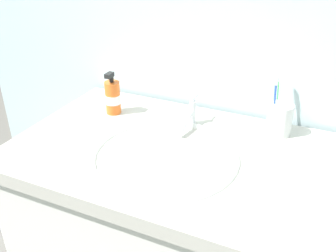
{
  "coord_description": "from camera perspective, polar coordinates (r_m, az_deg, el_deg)",
  "views": [
    {
      "loc": [
        0.39,
        -0.92,
        1.44
      ],
      "look_at": [
        -0.02,
        -0.02,
        0.91
      ],
      "focal_mm": 40.23,
      "sensor_mm": 36.0,
      "label": 1
    }
  ],
  "objects": [
    {
      "name": "toothbrush_green",
      "position": [
        1.3,
        16.33,
        4.55
      ],
      "size": [
        0.03,
        0.05,
        0.21
      ],
      "color": "green",
      "rests_on": "toothbrush_cup"
    },
    {
      "name": "toothbrush_white",
      "position": [
        1.3,
        16.42,
        4.01
      ],
      "size": [
        0.03,
        0.05,
        0.18
      ],
      "color": "white",
      "rests_on": "toothbrush_cup"
    },
    {
      "name": "tiled_wall_back",
      "position": [
        1.36,
        7.72,
        17.86
      ],
      "size": [
        2.23,
        0.04,
        2.4
      ],
      "primitive_type": "cube",
      "color": "silver",
      "rests_on": "ground"
    },
    {
      "name": "soap_dispenser",
      "position": [
        1.39,
        -8.37,
        4.34
      ],
      "size": [
        0.06,
        0.06,
        0.16
      ],
      "color": "orange",
      "rests_on": "vanity_counter"
    },
    {
      "name": "toothbrush_cup",
      "position": [
        1.29,
        16.55,
        0.98
      ],
      "size": [
        0.08,
        0.08,
        0.11
      ],
      "primitive_type": "cylinder",
      "color": "white",
      "rests_on": "vanity_counter"
    },
    {
      "name": "toothbrush_blue",
      "position": [
        1.27,
        15.84,
        3.58
      ],
      "size": [
        0.02,
        0.02,
        0.19
      ],
      "color": "blue",
      "rests_on": "toothbrush_cup"
    },
    {
      "name": "faucet",
      "position": [
        1.29,
        3.34,
        1.6
      ],
      "size": [
        0.02,
        0.16,
        0.1
      ],
      "color": "silver",
      "rests_on": "sink_basin"
    },
    {
      "name": "sink_basin",
      "position": [
        1.16,
        -0.62,
        -5.96
      ],
      "size": [
        0.46,
        0.46,
        0.1
      ],
      "color": "white",
      "rests_on": "vanity_counter"
    },
    {
      "name": "vanity_counter",
      "position": [
        1.43,
        1.0,
        -17.6
      ],
      "size": [
        1.03,
        0.64,
        0.82
      ],
      "color": "silver",
      "rests_on": "ground"
    }
  ]
}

